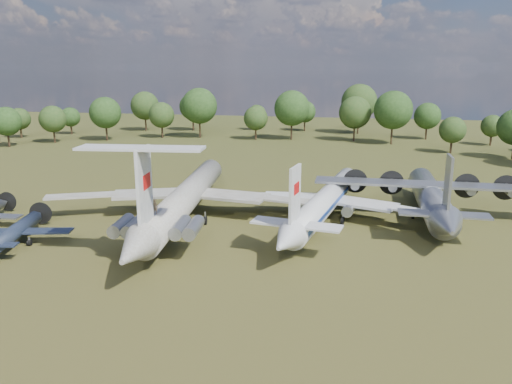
% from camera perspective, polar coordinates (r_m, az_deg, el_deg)
% --- Properties ---
extents(ground, '(300.00, 300.00, 0.00)m').
position_cam_1_polar(ground, '(66.82, -9.76, -3.60)').
color(ground, '#253B13').
rests_on(ground, ground).
extents(il62_airliner, '(44.05, 54.40, 4.96)m').
position_cam_1_polar(il62_airliner, '(67.54, -7.97, -1.15)').
color(il62_airliner, silver).
rests_on(il62_airliner, ground).
extents(tu104_jet, '(38.69, 47.62, 4.31)m').
position_cam_1_polar(tu104_jet, '(67.33, 7.96, -1.48)').
color(tu104_jet, silver).
rests_on(tu104_jet, ground).
extents(an12_transport, '(31.40, 35.09, 4.61)m').
position_cam_1_polar(an12_transport, '(71.84, 19.30, -1.04)').
color(an12_transport, '#ACAFB5').
rests_on(an12_transport, ground).
extents(small_prop_west, '(15.97, 19.30, 2.48)m').
position_cam_1_polar(small_prop_west, '(64.16, -25.74, -4.42)').
color(small_prop_west, black).
rests_on(small_prop_west, ground).
extents(person_on_il62, '(0.62, 0.44, 1.61)m').
position_cam_1_polar(person_on_il62, '(53.77, -11.47, -1.62)').
color(person_on_il62, '#92714A').
rests_on(person_on_il62, il62_airliner).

